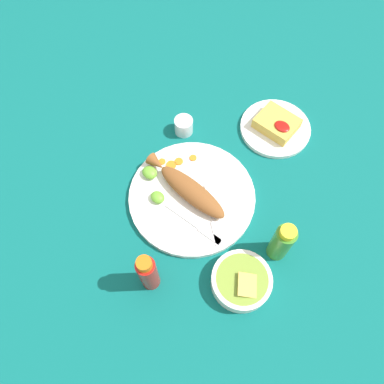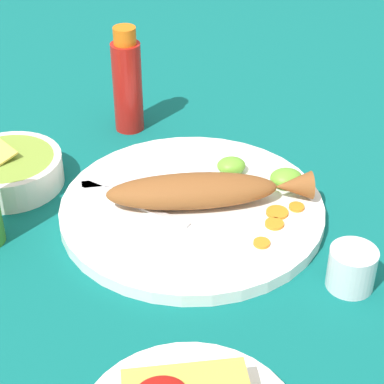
{
  "view_description": "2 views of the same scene",
  "coord_description": "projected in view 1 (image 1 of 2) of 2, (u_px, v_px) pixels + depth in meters",
  "views": [
    {
      "loc": [
        0.3,
        -0.36,
        0.97
      ],
      "look_at": [
        0.0,
        0.0,
        0.04
      ],
      "focal_mm": 35.0,
      "sensor_mm": 36.0,
      "label": 1
    },
    {
      "loc": [
        0.1,
        0.76,
        0.57
      ],
      "look_at": [
        0.0,
        0.0,
        0.04
      ],
      "focal_mm": 65.0,
      "sensor_mm": 36.0,
      "label": 2
    }
  ],
  "objects": [
    {
      "name": "lime_wedge_main",
      "position": [
        150.0,
        173.0,
        1.08
      ],
      "size": [
        0.05,
        0.04,
        0.03
      ],
      "primitive_type": "ellipsoid",
      "color": "#6BB233",
      "rests_on": "main_plate"
    },
    {
      "name": "carrot_slice_near",
      "position": [
        193.0,
        158.0,
        1.11
      ],
      "size": [
        0.02,
        0.02,
        0.0
      ],
      "primitive_type": "cylinder",
      "color": "orange",
      "rests_on": "main_plate"
    },
    {
      "name": "hot_sauce_bottle_red",
      "position": [
        148.0,
        273.0,
        0.9
      ],
      "size": [
        0.05,
        0.05,
        0.17
      ],
      "color": "#B21914",
      "rests_on": "ground_plane"
    },
    {
      "name": "salt_cup",
      "position": [
        184.0,
        126.0,
        1.16
      ],
      "size": [
        0.06,
        0.06,
        0.05
      ],
      "color": "silver",
      "rests_on": "ground_plane"
    },
    {
      "name": "main_plate",
      "position": [
        192.0,
        197.0,
        1.07
      ],
      "size": [
        0.36,
        0.36,
        0.02
      ],
      "primitive_type": "cylinder",
      "color": "white",
      "rests_on": "ground_plane"
    },
    {
      "name": "carrot_slice_mid",
      "position": [
        179.0,
        161.0,
        1.11
      ],
      "size": [
        0.02,
        0.02,
        0.0
      ],
      "primitive_type": "cylinder",
      "color": "orange",
      "rests_on": "main_plate"
    },
    {
      "name": "carrot_slice_extra",
      "position": [
        162.0,
        162.0,
        1.11
      ],
      "size": [
        0.02,
        0.02,
        0.0
      ],
      "primitive_type": "cylinder",
      "color": "orange",
      "rests_on": "main_plate"
    },
    {
      "name": "fork_far",
      "position": [
        196.0,
        226.0,
        1.02
      ],
      "size": [
        0.19,
        0.02,
        0.0
      ],
      "rotation": [
        0.0,
        0.0,
        6.33
      ],
      "color": "silver",
      "rests_on": "main_plate"
    },
    {
      "name": "fries_pile",
      "position": [
        277.0,
        123.0,
        1.15
      ],
      "size": [
        0.12,
        0.1,
        0.04
      ],
      "color": "gold",
      "rests_on": "side_plate_fries"
    },
    {
      "name": "guacamole_bowl",
      "position": [
        241.0,
        281.0,
        0.94
      ],
      "size": [
        0.15,
        0.15,
        0.06
      ],
      "color": "white",
      "rests_on": "ground_plane"
    },
    {
      "name": "carrot_slice_far",
      "position": [
        171.0,
        165.0,
        1.1
      ],
      "size": [
        0.03,
        0.03,
        0.0
      ],
      "primitive_type": "cylinder",
      "color": "orange",
      "rests_on": "main_plate"
    },
    {
      "name": "fork_near",
      "position": [
        213.0,
        219.0,
        1.03
      ],
      "size": [
        0.15,
        0.13,
        0.0
      ],
      "rotation": [
        0.0,
        0.0,
        5.58
      ],
      "color": "silver",
      "rests_on": "main_plate"
    },
    {
      "name": "hot_sauce_bottle_green",
      "position": [
        282.0,
        242.0,
        0.94
      ],
      "size": [
        0.05,
        0.05,
        0.16
      ],
      "color": "#3D8428",
      "rests_on": "ground_plane"
    },
    {
      "name": "ground_plane",
      "position": [
        192.0,
        198.0,
        1.08
      ],
      "size": [
        4.0,
        4.0,
        0.0
      ],
      "primitive_type": "plane",
      "color": "#0C605B"
    },
    {
      "name": "lime_wedge_side",
      "position": [
        158.0,
        197.0,
        1.04
      ],
      "size": [
        0.04,
        0.04,
        0.02
      ],
      "primitive_type": "ellipsoid",
      "color": "#6BB233",
      "rests_on": "main_plate"
    },
    {
      "name": "fried_fish",
      "position": [
        188.0,
        188.0,
        1.04
      ],
      "size": [
        0.28,
        0.07,
        0.04
      ],
      "rotation": [
        0.0,
        0.0,
        -0.04
      ],
      "color": "brown",
      "rests_on": "main_plate"
    },
    {
      "name": "side_plate_fries",
      "position": [
        275.0,
        128.0,
        1.18
      ],
      "size": [
        0.22,
        0.22,
        0.01
      ],
      "primitive_type": "cylinder",
      "color": "white",
      "rests_on": "ground_plane"
    }
  ]
}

